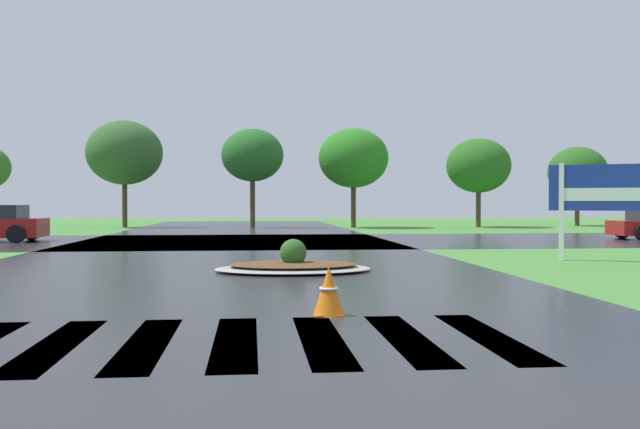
# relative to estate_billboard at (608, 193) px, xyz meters

# --- Properties ---
(asphalt_roadway) EXTENTS (11.50, 80.00, 0.01)m
(asphalt_roadway) POSITION_rel_estate_billboard_xyz_m (-9.23, -3.25, -1.66)
(asphalt_roadway) COLOR #2B2B30
(asphalt_roadway) RESTS_ON ground
(asphalt_cross_road) EXTENTS (90.00, 10.35, 0.01)m
(asphalt_cross_road) POSITION_rel_estate_billboard_xyz_m (-9.23, 9.85, -1.66)
(asphalt_cross_road) COLOR #2B2B30
(asphalt_cross_road) RESTS_ON ground
(crosswalk_stripes) EXTENTS (6.75, 2.84, 0.01)m
(crosswalk_stripes) POSITION_rel_estate_billboard_xyz_m (-9.23, -8.86, -1.66)
(crosswalk_stripes) COLOR white
(crosswalk_stripes) RESTS_ON ground
(estate_billboard) EXTENTS (2.46, 1.32, 2.42)m
(estate_billboard) POSITION_rel_estate_billboard_xyz_m (0.00, 0.00, 0.00)
(estate_billboard) COLOR white
(estate_billboard) RESTS_ON ground
(median_island) EXTENTS (3.26, 2.24, 0.68)m
(median_island) POSITION_rel_estate_billboard_xyz_m (-7.74, -1.63, -1.54)
(median_island) COLOR #9E9B93
(median_island) RESTS_ON ground
(traffic_cone) EXTENTS (0.41, 0.41, 0.63)m
(traffic_cone) POSITION_rel_estate_billboard_xyz_m (-7.63, -7.33, -1.36)
(traffic_cone) COLOR orange
(traffic_cone) RESTS_ON ground
(background_treeline) EXTENTS (38.39, 5.95, 6.12)m
(background_treeline) POSITION_rel_estate_billboard_xyz_m (-5.71, 23.97, 2.19)
(background_treeline) COLOR #4C3823
(background_treeline) RESTS_ON ground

